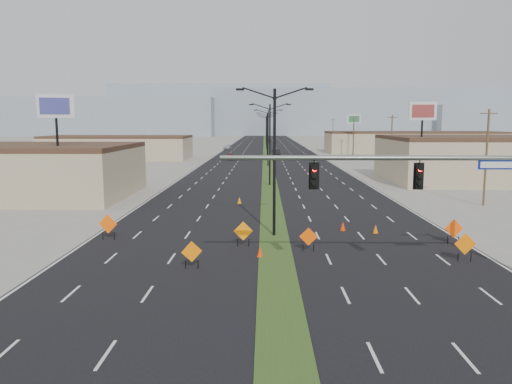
{
  "coord_description": "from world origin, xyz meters",
  "views": [
    {
      "loc": [
        -0.69,
        -21.74,
        7.76
      ],
      "look_at": [
        -1.23,
        10.96,
        3.2
      ],
      "focal_mm": 35.0,
      "sensor_mm": 36.0,
      "label": 1
    }
  ],
  "objects_px": {
    "streetlight_5": "(266,129)",
    "cone_3": "(239,200)",
    "cone_1": "(343,226)",
    "pole_sign_east_near": "(422,117)",
    "cone_2": "(376,229)",
    "construction_sign_0": "(108,225)",
    "construction_sign_2": "(243,232)",
    "construction_sign_4": "(465,245)",
    "streetlight_3": "(267,133)",
    "pole_sign_west": "(56,114)",
    "construction_sign_3": "(308,238)",
    "signal_mast": "(458,185)",
    "car_left": "(231,157)",
    "streetlight_1": "(270,142)",
    "streetlight_0": "(274,157)",
    "cone_0": "(260,252)",
    "car_mid": "(276,153)",
    "construction_sign_1": "(192,253)",
    "streetlight_4": "(267,131)",
    "streetlight_2": "(268,136)",
    "pole_sign_east_far": "(354,122)",
    "construction_sign_5": "(454,229)",
    "car_far": "(227,147)"
  },
  "relations": [
    {
      "from": "streetlight_3",
      "to": "pole_sign_east_far",
      "type": "distance_m",
      "value": 21.08
    },
    {
      "from": "cone_2",
      "to": "cone_1",
      "type": "bearing_deg",
      "value": 159.62
    },
    {
      "from": "pole_sign_east_near",
      "to": "construction_sign_3",
      "type": "bearing_deg",
      "value": -115.06
    },
    {
      "from": "construction_sign_2",
      "to": "construction_sign_4",
      "type": "bearing_deg",
      "value": -17.77
    },
    {
      "from": "car_mid",
      "to": "construction_sign_1",
      "type": "relative_size",
      "value": 3.17
    },
    {
      "from": "signal_mast",
      "to": "streetlight_0",
      "type": "xyz_separation_m",
      "value": [
        -8.56,
        10.0,
        0.63
      ]
    },
    {
      "from": "construction_sign_5",
      "to": "construction_sign_1",
      "type": "bearing_deg",
      "value": -167.59
    },
    {
      "from": "construction_sign_4",
      "to": "cone_2",
      "type": "relative_size",
      "value": 2.61
    },
    {
      "from": "streetlight_5",
      "to": "cone_0",
      "type": "relative_size",
      "value": 15.82
    },
    {
      "from": "streetlight_5",
      "to": "car_far",
      "type": "bearing_deg",
      "value": -112.82
    },
    {
      "from": "construction_sign_2",
      "to": "pole_sign_east_near",
      "type": "bearing_deg",
      "value": 53.54
    },
    {
      "from": "streetlight_3",
      "to": "cone_3",
      "type": "relative_size",
      "value": 15.43
    },
    {
      "from": "streetlight_5",
      "to": "cone_3",
      "type": "distance_m",
      "value": 126.45
    },
    {
      "from": "construction_sign_5",
      "to": "cone_0",
      "type": "bearing_deg",
      "value": -172.19
    },
    {
      "from": "pole_sign_east_far",
      "to": "streetlight_3",
      "type": "bearing_deg",
      "value": -156.99
    },
    {
      "from": "cone_3",
      "to": "car_left",
      "type": "bearing_deg",
      "value": 94.68
    },
    {
      "from": "streetlight_3",
      "to": "streetlight_2",
      "type": "bearing_deg",
      "value": -90.0
    },
    {
      "from": "cone_1",
      "to": "pole_sign_east_near",
      "type": "relative_size",
      "value": 0.07
    },
    {
      "from": "car_mid",
      "to": "cone_0",
      "type": "bearing_deg",
      "value": -96.49
    },
    {
      "from": "streetlight_1",
      "to": "pole_sign_east_near",
      "type": "relative_size",
      "value": 0.97
    },
    {
      "from": "signal_mast",
      "to": "streetlight_3",
      "type": "relative_size",
      "value": 1.63
    },
    {
      "from": "streetlight_3",
      "to": "pole_sign_west",
      "type": "xyz_separation_m",
      "value": [
        -20.99,
        -69.01,
        3.21
      ]
    },
    {
      "from": "cone_2",
      "to": "pole_sign_east_near",
      "type": "xyz_separation_m",
      "value": [
        11.68,
        28.01,
        8.14
      ]
    },
    {
      "from": "signal_mast",
      "to": "streetlight_1",
      "type": "distance_m",
      "value": 38.96
    },
    {
      "from": "streetlight_0",
      "to": "cone_1",
      "type": "height_order",
      "value": "streetlight_0"
    },
    {
      "from": "construction_sign_0",
      "to": "pole_sign_east_near",
      "type": "xyz_separation_m",
      "value": [
        29.96,
        30.23,
        7.43
      ]
    },
    {
      "from": "streetlight_0",
      "to": "cone_1",
      "type": "relative_size",
      "value": 14.66
    },
    {
      "from": "signal_mast",
      "to": "construction_sign_2",
      "type": "height_order",
      "value": "signal_mast"
    },
    {
      "from": "streetlight_0",
      "to": "signal_mast",
      "type": "bearing_deg",
      "value": -49.46
    },
    {
      "from": "pole_sign_east_near",
      "to": "pole_sign_west",
      "type": "bearing_deg",
      "value": -158.85
    },
    {
      "from": "pole_sign_west",
      "to": "pole_sign_east_near",
      "type": "height_order",
      "value": "pole_sign_west"
    },
    {
      "from": "streetlight_4",
      "to": "pole_sign_east_near",
      "type": "xyz_separation_m",
      "value": [
        18.87,
        -83.14,
        3.04
      ]
    },
    {
      "from": "cone_0",
      "to": "cone_3",
      "type": "relative_size",
      "value": 0.98
    },
    {
      "from": "cone_3",
      "to": "pole_sign_west",
      "type": "relative_size",
      "value": 0.06
    },
    {
      "from": "construction_sign_0",
      "to": "cone_3",
      "type": "xyz_separation_m",
      "value": [
        8.01,
        15.06,
        -0.7
      ]
    },
    {
      "from": "streetlight_5",
      "to": "construction_sign_0",
      "type": "xyz_separation_m",
      "value": [
        -11.08,
        -141.37,
        -4.4
      ]
    },
    {
      "from": "car_mid",
      "to": "cone_2",
      "type": "height_order",
      "value": "car_mid"
    },
    {
      "from": "streetlight_4",
      "to": "car_mid",
      "type": "bearing_deg",
      "value": -85.86
    },
    {
      "from": "car_left",
      "to": "cone_1",
      "type": "height_order",
      "value": "car_left"
    },
    {
      "from": "streetlight_1",
      "to": "car_left",
      "type": "bearing_deg",
      "value": 100.27
    },
    {
      "from": "streetlight_3",
      "to": "pole_sign_east_near",
      "type": "height_order",
      "value": "pole_sign_east_near"
    },
    {
      "from": "signal_mast",
      "to": "streetlight_4",
      "type": "distance_m",
      "value": 122.3
    },
    {
      "from": "construction_sign_3",
      "to": "pole_sign_west",
      "type": "bearing_deg",
      "value": 144.95
    },
    {
      "from": "car_mid",
      "to": "construction_sign_5",
      "type": "height_order",
      "value": "construction_sign_5"
    },
    {
      "from": "construction_sign_4",
      "to": "pole_sign_east_near",
      "type": "height_order",
      "value": "pole_sign_east_near"
    },
    {
      "from": "cone_1",
      "to": "pole_sign_east_far",
      "type": "height_order",
      "value": "pole_sign_east_far"
    },
    {
      "from": "streetlight_2",
      "to": "cone_0",
      "type": "distance_m",
      "value": 61.77
    },
    {
      "from": "signal_mast",
      "to": "car_mid",
      "type": "distance_m",
      "value": 93.66
    },
    {
      "from": "car_left",
      "to": "cone_2",
      "type": "bearing_deg",
      "value": -85.71
    },
    {
      "from": "cone_2",
      "to": "pole_sign_west",
      "type": "distance_m",
      "value": 32.6
    }
  ]
}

